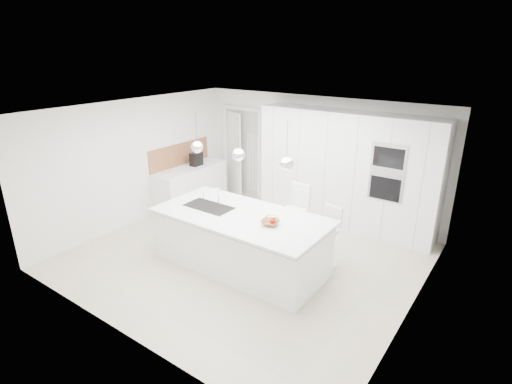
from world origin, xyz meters
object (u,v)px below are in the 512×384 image
Objects in this scene: island_base at (240,242)px; fruit_bowl at (270,223)px; espresso_machine at (196,159)px; bar_stool_right at (329,238)px; bar_stool_left at (295,220)px.

island_base is 0.78m from fruit_bowl.
bar_stool_right is (3.72, -0.87, -0.54)m from espresso_machine.
bar_stool_left is at bearing 178.33° from bar_stool_right.
bar_stool_left is at bearing 96.07° from fruit_bowl.
island_base is 1.09m from bar_stool_left.
espresso_machine reaches higher than bar_stool_right.
bar_stool_right is (1.19, 0.83, 0.08)m from island_base.
fruit_bowl is 0.27× the size of bar_stool_right.
fruit_bowl is 0.23× the size of bar_stool_left.
bar_stool_left reaches higher than island_base.
bar_stool_left is 1.19× the size of bar_stool_right.
fruit_bowl is 3.55m from espresso_machine.
bar_stool_right is at bearing -13.82° from espresso_machine.
bar_stool_right is (0.60, 0.83, -0.42)m from fruit_bowl.
espresso_machine is 0.24× the size of bar_stool_left.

